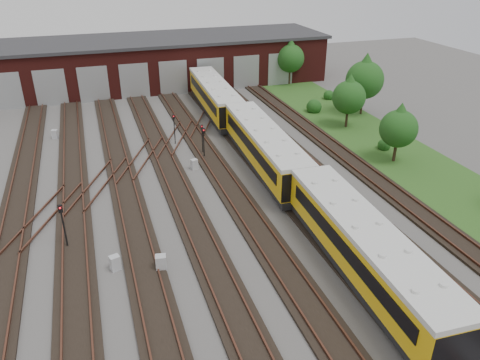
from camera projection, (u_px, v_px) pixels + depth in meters
name	position (u px, v px, depth m)	size (l,w,h in m)	color
ground	(229.00, 233.00, 31.95)	(120.00, 120.00, 0.00)	#454340
track_network	(224.00, 228.00, 32.36)	(30.40, 70.00, 0.33)	black
maintenance_shed	(143.00, 62.00, 64.40)	(51.00, 12.50, 6.35)	#4A1512
grass_verge	(384.00, 146.00, 45.76)	(8.00, 55.00, 0.05)	#204D19
metro_train	(264.00, 147.00, 40.31)	(3.61, 48.06, 3.29)	black
signal_mast_0	(63.00, 221.00, 29.47)	(0.27, 0.25, 3.20)	black
signal_mast_1	(174.00, 125.00, 45.49)	(0.25, 0.24, 3.00)	black
signal_mast_2	(202.00, 136.00, 43.24)	(0.24, 0.23, 2.90)	black
signal_mast_3	(204.00, 139.00, 42.45)	(0.26, 0.24, 2.88)	black
relay_cabinet_0	(115.00, 263.00, 28.14)	(0.58, 0.49, 0.97)	#B3B5B9
relay_cabinet_1	(55.00, 134.00, 47.37)	(0.55, 0.46, 0.92)	#B3B5B9
relay_cabinet_2	(161.00, 263.00, 28.06)	(0.63, 0.53, 1.06)	#B3B5B9
relay_cabinet_3	(194.00, 164.00, 40.87)	(0.55, 0.46, 0.92)	#B3B5B9
relay_cabinet_4	(246.00, 147.00, 44.25)	(0.64, 0.54, 1.07)	#B3B5B9
tree_0	(291.00, 55.00, 64.35)	(3.84, 3.84, 6.36)	#2E2115
tree_1	(349.00, 93.00, 48.90)	(3.51, 3.51, 5.81)	#2E2115
tree_2	(365.00, 75.00, 52.40)	(4.26, 4.26, 7.06)	#2E2115
tree_3	(399.00, 124.00, 40.96)	(3.34, 3.34, 5.54)	#2E2115
bush_0	(384.00, 143.00, 44.78)	(1.23, 1.23, 1.23)	#184313
bush_1	(314.00, 105.00, 54.71)	(1.79, 1.79, 1.79)	#184313
bush_2	(329.00, 94.00, 59.40)	(1.37, 1.37, 1.37)	#184313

